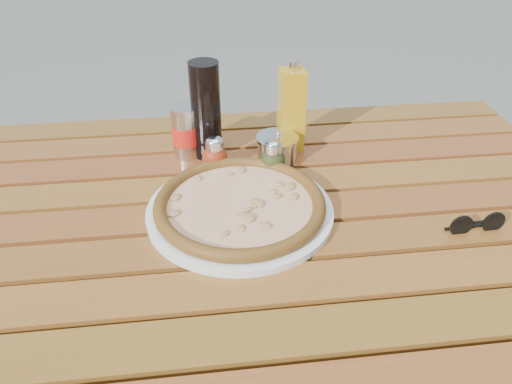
{
  "coord_description": "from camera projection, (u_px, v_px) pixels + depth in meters",
  "views": [
    {
      "loc": [
        -0.1,
        -0.78,
        1.33
      ],
      "look_at": [
        0.0,
        0.02,
        0.78
      ],
      "focal_mm": 35.0,
      "sensor_mm": 36.0,
      "label": 1
    }
  ],
  "objects": [
    {
      "name": "dark_bottle",
      "position": [
        206.0,
        111.0,
        1.1
      ],
      "size": [
        0.07,
        0.07,
        0.22
      ],
      "primitive_type": "cylinder",
      "rotation": [
        0.0,
        0.0,
        -0.11
      ],
      "color": "black",
      "rests_on": "table"
    },
    {
      "name": "soda_can",
      "position": [
        187.0,
        132.0,
        1.13
      ],
      "size": [
        0.08,
        0.08,
        0.12
      ],
      "rotation": [
        0.0,
        0.0,
        0.22
      ],
      "color": "silver",
      "rests_on": "table"
    },
    {
      "name": "pepper_shaker",
      "position": [
        215.0,
        154.0,
        1.08
      ],
      "size": [
        0.07,
        0.07,
        0.08
      ],
      "rotation": [
        0.0,
        0.0,
        -0.25
      ],
      "color": "#A52C12",
      "rests_on": "table"
    },
    {
      "name": "olive_oil_cruet",
      "position": [
        291.0,
        110.0,
        1.14
      ],
      "size": [
        0.06,
        0.06,
        0.21
      ],
      "rotation": [
        0.0,
        0.0,
        0.07
      ],
      "color": "#BB8B14",
      "rests_on": "table"
    },
    {
      "name": "sunglasses",
      "position": [
        476.0,
        224.0,
        0.91
      ],
      "size": [
        0.11,
        0.03,
        0.04
      ],
      "rotation": [
        0.0,
        0.0,
        0.05
      ],
      "color": "black",
      "rests_on": "table"
    },
    {
      "name": "pizza",
      "position": [
        240.0,
        204.0,
        0.95
      ],
      "size": [
        0.38,
        0.38,
        0.03
      ],
      "rotation": [
        0.0,
        0.0,
        -0.16
      ],
      "color": "#FEE0B6",
      "rests_on": "plate"
    },
    {
      "name": "oregano_shaker",
      "position": [
        273.0,
        157.0,
        1.07
      ],
      "size": [
        0.06,
        0.06,
        0.08
      ],
      "rotation": [
        0.0,
        0.0,
        0.07
      ],
      "color": "#373D18",
      "rests_on": "table"
    },
    {
      "name": "parmesan_tin",
      "position": [
        277.0,
        148.0,
        1.12
      ],
      "size": [
        0.13,
        0.13,
        0.07
      ],
      "rotation": [
        0.0,
        0.0,
        -0.41
      ],
      "color": "silver",
      "rests_on": "table"
    },
    {
      "name": "plate",
      "position": [
        240.0,
        211.0,
        0.96
      ],
      "size": [
        0.41,
        0.41,
        0.01
      ],
      "primitive_type": "cylinder",
      "rotation": [
        0.0,
        0.0,
        -0.14
      ],
      "color": "white",
      "rests_on": "table"
    },
    {
      "name": "table",
      "position": [
        257.0,
        240.0,
        1.02
      ],
      "size": [
        1.4,
        0.9,
        0.75
      ],
      "color": "#361B0C",
      "rests_on": "ground"
    }
  ]
}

